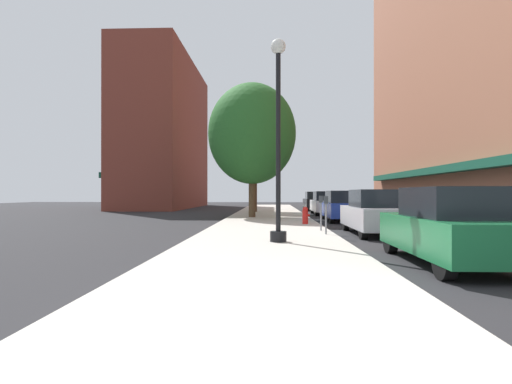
# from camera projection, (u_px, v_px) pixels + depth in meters

# --- Properties ---
(ground_plane) EXTENTS (90.00, 90.00, 0.00)m
(ground_plane) POSITION_uv_depth(u_px,v_px,m) (339.00, 220.00, 22.56)
(ground_plane) COLOR #232326
(sidewalk_slab) EXTENTS (4.80, 50.00, 0.12)m
(sidewalk_slab) POSITION_uv_depth(u_px,v_px,m) (268.00, 218.00, 23.72)
(sidewalk_slab) COLOR #B7B2A8
(sidewalk_slab) RESTS_ON ground
(building_right_brick) EXTENTS (6.80, 40.00, 26.46)m
(building_right_brick) POSITION_uv_depth(u_px,v_px,m) (498.00, 15.00, 26.16)
(building_right_brick) COLOR #9E6047
(building_right_brick) RESTS_ON ground
(building_far_background) EXTENTS (6.80, 18.00, 15.23)m
(building_far_background) POSITION_uv_depth(u_px,v_px,m) (165.00, 136.00, 42.16)
(building_far_background) COLOR brown
(building_far_background) RESTS_ON ground
(lamppost) EXTENTS (0.48, 0.48, 5.90)m
(lamppost) POSITION_uv_depth(u_px,v_px,m) (278.00, 136.00, 11.63)
(lamppost) COLOR black
(lamppost) RESTS_ON sidewalk_slab
(fire_hydrant) EXTENTS (0.33, 0.26, 0.79)m
(fire_hydrant) POSITION_uv_depth(u_px,v_px,m) (305.00, 215.00, 18.29)
(fire_hydrant) COLOR red
(fire_hydrant) RESTS_ON sidewalk_slab
(parking_meter_near) EXTENTS (0.14, 0.09, 1.31)m
(parking_meter_near) POSITION_uv_depth(u_px,v_px,m) (321.00, 209.00, 15.10)
(parking_meter_near) COLOR slate
(parking_meter_near) RESTS_ON sidewalk_slab
(parking_meter_far) EXTENTS (0.14, 0.09, 1.31)m
(parking_meter_far) POSITION_uv_depth(u_px,v_px,m) (326.00, 210.00, 13.72)
(parking_meter_far) COLOR slate
(parking_meter_far) RESTS_ON sidewalk_slab
(tree_near) EXTENTS (4.93, 4.93, 8.23)m
(tree_near) POSITION_uv_depth(u_px,v_px,m) (254.00, 141.00, 30.36)
(tree_near) COLOR #422D1E
(tree_near) RESTS_ON sidewalk_slab
(tree_mid) EXTENTS (5.16, 5.16, 7.89)m
(tree_mid) POSITION_uv_depth(u_px,v_px,m) (252.00, 134.00, 23.59)
(tree_mid) COLOR #4C3823
(tree_mid) RESTS_ON sidewalk_slab
(car_green) EXTENTS (1.80, 4.30, 1.66)m
(car_green) POSITION_uv_depth(u_px,v_px,m) (450.00, 227.00, 8.54)
(car_green) COLOR black
(car_green) RESTS_ON ground
(car_silver) EXTENTS (1.80, 4.30, 1.66)m
(car_silver) POSITION_uv_depth(u_px,v_px,m) (375.00, 213.00, 14.75)
(car_silver) COLOR black
(car_silver) RESTS_ON ground
(car_blue) EXTENTS (1.80, 4.30, 1.66)m
(car_blue) POSITION_uv_depth(u_px,v_px,m) (342.00, 206.00, 21.64)
(car_blue) COLOR black
(car_blue) RESTS_ON ground
(car_white) EXTENTS (1.80, 4.30, 1.66)m
(car_white) POSITION_uv_depth(u_px,v_px,m) (326.00, 203.00, 28.28)
(car_white) COLOR black
(car_white) RESTS_ON ground
(car_black) EXTENTS (1.80, 4.30, 1.66)m
(car_black) POSITION_uv_depth(u_px,v_px,m) (315.00, 201.00, 35.31)
(car_black) COLOR black
(car_black) RESTS_ON ground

